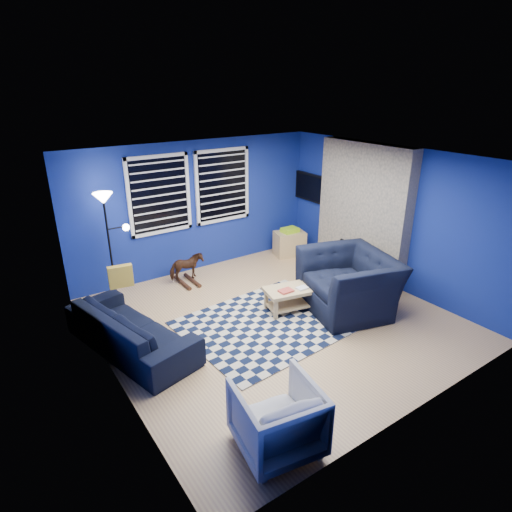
{
  "coord_description": "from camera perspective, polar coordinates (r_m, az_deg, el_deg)",
  "views": [
    {
      "loc": [
        -3.55,
        -4.65,
        3.47
      ],
      "look_at": [
        -0.15,
        0.3,
        1.02
      ],
      "focal_mm": 30.0,
      "sensor_mm": 36.0,
      "label": 1
    }
  ],
  "objects": [
    {
      "name": "wall_back",
      "position": [
        8.29,
        -7.82,
        6.46
      ],
      "size": [
        5.0,
        0.0,
        5.0
      ],
      "primitive_type": "plane",
      "rotation": [
        1.57,
        0.0,
        0.0
      ],
      "color": "navy",
      "rests_on": "floor"
    },
    {
      "name": "rug",
      "position": [
        6.69,
        1.66,
        -8.94
      ],
      "size": [
        2.63,
        2.17,
        0.02
      ],
      "primitive_type": "cube",
      "rotation": [
        0.0,
        0.0,
        0.07
      ],
      "color": "black",
      "rests_on": "floor"
    },
    {
      "name": "wall_right",
      "position": [
        7.94,
        17.31,
        4.97
      ],
      "size": [
        0.0,
        5.0,
        5.0
      ],
      "primitive_type": "plane",
      "rotation": [
        1.57,
        0.0,
        -1.57
      ],
      "color": "navy",
      "rests_on": "floor"
    },
    {
      "name": "armchair_big",
      "position": [
        7.05,
        12.24,
        -3.52
      ],
      "size": [
        1.72,
        1.59,
        0.94
      ],
      "primitive_type": "imported",
      "rotation": [
        0.0,
        0.0,
        -1.83
      ],
      "color": "black",
      "rests_on": "floor"
    },
    {
      "name": "armchair_bent",
      "position": [
        4.55,
        2.81,
        -20.72
      ],
      "size": [
        0.92,
        0.94,
        0.74
      ],
      "primitive_type": "imported",
      "rotation": [
        0.0,
        0.0,
        2.97
      ],
      "color": "gray",
      "rests_on": "floor"
    },
    {
      "name": "fireplace",
      "position": [
        8.16,
        13.93,
        5.37
      ],
      "size": [
        0.65,
        2.0,
        2.5
      ],
      "color": "gray",
      "rests_on": "floor"
    },
    {
      "name": "window_right",
      "position": [
        8.42,
        -4.46,
        9.31
      ],
      "size": [
        1.17,
        0.06,
        1.42
      ],
      "color": "black",
      "rests_on": "wall_back"
    },
    {
      "name": "ceiling",
      "position": [
        5.93,
        2.9,
        12.78
      ],
      "size": [
        5.0,
        5.0,
        0.0
      ],
      "primitive_type": "plane",
      "rotation": [
        3.14,
        0.0,
        0.0
      ],
      "color": "white",
      "rests_on": "wall_back"
    },
    {
      "name": "floor_lamp",
      "position": [
        7.29,
        -19.31,
        5.4
      ],
      "size": [
        0.5,
        0.31,
        1.85
      ],
      "color": "black",
      "rests_on": "floor"
    },
    {
      "name": "floor",
      "position": [
        6.8,
        2.5,
        -8.48
      ],
      "size": [
        5.0,
        5.0,
        0.0
      ],
      "primitive_type": "plane",
      "color": "tan",
      "rests_on": "ground"
    },
    {
      "name": "wall_left",
      "position": [
        5.26,
        -19.71,
        -4.14
      ],
      "size": [
        0.0,
        5.0,
        5.0
      ],
      "primitive_type": "plane",
      "rotation": [
        1.57,
        0.0,
        1.57
      ],
      "color": "navy",
      "rests_on": "floor"
    },
    {
      "name": "sofa",
      "position": [
        6.22,
        -16.33,
        -9.3
      ],
      "size": [
        2.28,
        1.32,
        0.63
      ],
      "primitive_type": "imported",
      "rotation": [
        0.0,
        0.0,
        1.81
      ],
      "color": "black",
      "rests_on": "floor"
    },
    {
      "name": "throw_pillow",
      "position": [
        6.66,
        -17.6,
        -2.61
      ],
      "size": [
        0.37,
        0.16,
        0.34
      ],
      "primitive_type": "cube",
      "rotation": [
        0.0,
        0.0,
        -0.16
      ],
      "color": "gold",
      "rests_on": "sofa"
    },
    {
      "name": "rocking_horse",
      "position": [
        7.93,
        -9.25,
        -1.46
      ],
      "size": [
        0.34,
        0.63,
        0.51
      ],
      "primitive_type": "imported",
      "rotation": [
        0.0,
        0.0,
        1.47
      ],
      "color": "#412A15",
      "rests_on": "floor"
    },
    {
      "name": "coffee_table",
      "position": [
        6.94,
        4.66,
        -5.13
      ],
      "size": [
        0.91,
        0.64,
        0.42
      ],
      "rotation": [
        0.0,
        0.0,
        -0.21
      ],
      "color": "#D3B777",
      "rests_on": "rug"
    },
    {
      "name": "tv",
      "position": [
        9.19,
        7.47,
        9.01
      ],
      "size": [
        0.07,
        1.0,
        0.58
      ],
      "color": "black",
      "rests_on": "wall_right"
    },
    {
      "name": "cabinet",
      "position": [
        9.18,
        4.49,
        1.74
      ],
      "size": [
        0.7,
        0.56,
        0.61
      ],
      "rotation": [
        0.0,
        0.0,
        -0.26
      ],
      "color": "#D3B777",
      "rests_on": "floor"
    },
    {
      "name": "window_left",
      "position": [
        7.87,
        -12.73,
        7.92
      ],
      "size": [
        1.17,
        0.06,
        1.42
      ],
      "color": "black",
      "rests_on": "wall_back"
    }
  ]
}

